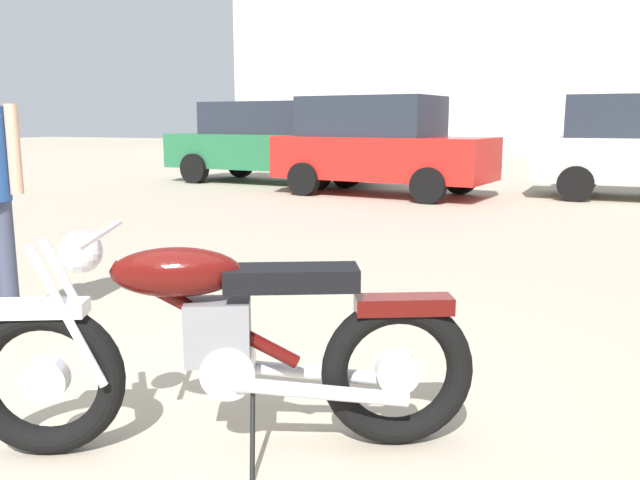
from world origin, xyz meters
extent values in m
plane|color=tan|center=(0.00, 0.00, 0.00)|extent=(80.00, 80.00, 0.00)
torus|color=black|center=(-0.30, -0.03, 0.32)|extent=(0.62, 0.38, 0.64)
cylinder|color=silver|center=(-0.30, -0.03, 0.32)|extent=(0.20, 0.15, 0.18)
torus|color=black|center=(0.99, 0.60, 0.32)|extent=(0.62, 0.38, 0.64)
cylinder|color=silver|center=(0.99, 0.60, 0.32)|extent=(0.20, 0.15, 0.18)
cube|color=silver|center=(-0.30, -0.03, 0.62)|extent=(0.38, 0.28, 0.06)
cube|color=#4C0C0A|center=(1.01, 0.61, 0.61)|extent=(0.42, 0.29, 0.07)
cylinder|color=silver|center=(-0.16, -0.04, 0.60)|extent=(0.27, 0.16, 0.58)
cylinder|color=silver|center=(-0.22, 0.09, 0.60)|extent=(0.27, 0.16, 0.58)
sphere|color=silver|center=(-0.15, 0.04, 0.85)|extent=(0.17, 0.17, 0.17)
cylinder|color=silver|center=(-0.08, 0.08, 0.92)|extent=(0.30, 0.57, 0.03)
cylinder|color=#4C0C0A|center=(0.28, 0.26, 0.58)|extent=(0.70, 0.38, 0.47)
ellipsoid|color=#4C0C0A|center=(0.18, 0.21, 0.76)|extent=(0.56, 0.43, 0.20)
cube|color=black|center=(0.59, 0.41, 0.73)|extent=(0.57, 0.42, 0.09)
cube|color=slate|center=(0.32, 0.28, 0.51)|extent=(0.31, 0.28, 0.26)
cylinder|color=silver|center=(0.36, 0.29, 0.36)|extent=(0.29, 0.28, 0.22)
cylinder|color=silver|center=(0.74, 0.37, 0.28)|extent=(0.66, 0.36, 0.14)
cylinder|color=silver|center=(0.66, 0.55, 0.28)|extent=(0.66, 0.36, 0.14)
cylinder|color=black|center=(0.52, 0.19, 0.16)|extent=(0.12, 0.22, 0.33)
cylinder|color=#383D51|center=(-1.71, 1.06, 0.43)|extent=(0.12, 0.12, 0.86)
cylinder|color=tan|center=(-1.63, 1.11, 1.18)|extent=(0.08, 0.08, 0.55)
cylinder|color=black|center=(1.44, 11.61, 0.30)|extent=(0.61, 0.21, 0.60)
cylinder|color=black|center=(1.37, 9.97, 0.30)|extent=(0.61, 0.21, 0.60)
cylinder|color=black|center=(-6.40, 10.27, 0.32)|extent=(0.66, 0.26, 0.64)
cylinder|color=black|center=(-6.25, 12.02, 0.32)|extent=(0.66, 0.26, 0.64)
cylinder|color=black|center=(-3.41, 10.01, 0.32)|extent=(0.66, 0.26, 0.64)
cylinder|color=black|center=(-3.26, 11.77, 0.32)|extent=(0.66, 0.26, 0.64)
cube|color=#23663D|center=(-4.83, 11.02, 0.69)|extent=(4.83, 2.16, 0.74)
cube|color=#232833|center=(-4.53, 10.99, 1.40)|extent=(3.62, 1.90, 0.68)
cylinder|color=black|center=(-0.63, 10.31, 0.30)|extent=(0.62, 0.27, 0.60)
cylinder|color=black|center=(-0.84, 8.69, 0.30)|extent=(0.62, 0.27, 0.60)
cylinder|color=black|center=(-3.01, 10.63, 0.30)|extent=(0.62, 0.27, 0.60)
cylinder|color=black|center=(-3.22, 9.01, 0.30)|extent=(0.62, 0.27, 0.60)
cube|color=red|center=(-1.92, 9.66, 0.68)|extent=(4.08, 2.14, 0.76)
cube|color=#232833|center=(-2.17, 9.69, 1.42)|extent=(2.58, 1.82, 0.72)
cube|color=#B2B2B7|center=(-3.61, 32.96, 5.23)|extent=(24.38, 10.96, 10.46)
camera|label=1|loc=(1.70, -1.93, 1.36)|focal=37.04mm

